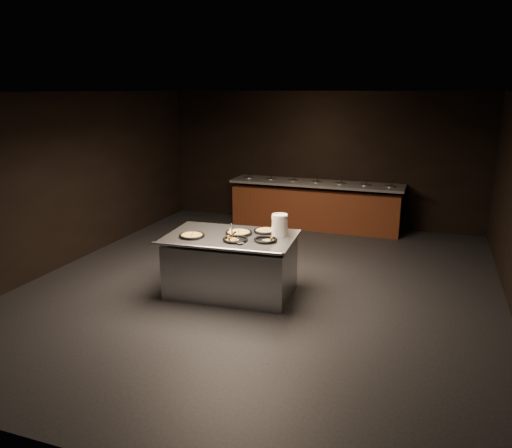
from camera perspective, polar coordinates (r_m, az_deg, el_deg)
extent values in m
cube|color=black|center=(7.79, 0.72, -7.03)|extent=(7.00, 8.00, 0.01)
cube|color=black|center=(7.21, 0.80, 14.91)|extent=(7.00, 8.00, 0.01)
cube|color=black|center=(11.17, 7.48, 7.41)|extent=(7.00, 0.01, 2.90)
cube|color=black|center=(3.95, -18.62, -7.85)|extent=(7.00, 0.01, 2.90)
cube|color=black|center=(9.10, -20.70, 4.79)|extent=(0.01, 8.00, 2.90)
cube|color=#5C2615|center=(10.95, 6.81, 1.82)|extent=(3.60, 0.75, 0.85)
cube|color=#59595E|center=(10.83, 6.90, 4.64)|extent=(3.70, 0.83, 0.05)
cube|color=#3C1C0D|center=(11.04, 6.75, -0.14)|extent=(3.60, 0.69, 0.08)
cylinder|color=#AEB0B6|center=(11.27, -0.83, 5.18)|extent=(0.22, 0.22, 0.08)
cylinder|color=#526A2A|center=(11.26, -0.83, 5.31)|extent=(0.19, 0.19, 0.02)
cylinder|color=black|center=(11.22, -0.72, 5.71)|extent=(0.04, 0.10, 0.19)
cylinder|color=#AEB0B6|center=(11.10, 1.68, 5.02)|extent=(0.22, 0.22, 0.08)
cylinder|color=#526A2A|center=(11.10, 1.68, 5.15)|extent=(0.19, 0.19, 0.02)
cylinder|color=black|center=(11.05, 1.80, 5.56)|extent=(0.04, 0.10, 0.19)
cylinder|color=#AEB0B6|center=(10.95, 4.26, 4.85)|extent=(0.22, 0.22, 0.08)
cylinder|color=#526A2A|center=(10.95, 4.26, 4.98)|extent=(0.19, 0.19, 0.02)
cylinder|color=black|center=(10.91, 4.40, 5.39)|extent=(0.04, 0.10, 0.19)
cylinder|color=#AEB0B6|center=(10.83, 6.90, 4.66)|extent=(0.22, 0.22, 0.08)
cylinder|color=#526A2A|center=(10.83, 6.91, 4.79)|extent=(0.19, 0.19, 0.02)
cylinder|color=black|center=(10.79, 7.05, 5.21)|extent=(0.04, 0.10, 0.19)
cylinder|color=#AEB0B6|center=(10.73, 9.60, 4.46)|extent=(0.22, 0.22, 0.08)
cylinder|color=#526A2A|center=(10.73, 9.60, 4.59)|extent=(0.19, 0.19, 0.02)
cylinder|color=black|center=(10.69, 9.76, 5.01)|extent=(0.04, 0.10, 0.19)
cylinder|color=#AEB0B6|center=(10.66, 12.34, 4.25)|extent=(0.22, 0.22, 0.08)
cylinder|color=#526A2A|center=(10.65, 12.34, 4.38)|extent=(0.19, 0.19, 0.02)
cylinder|color=black|center=(10.61, 12.52, 4.80)|extent=(0.04, 0.10, 0.19)
cylinder|color=#AEB0B6|center=(10.61, 15.11, 4.02)|extent=(0.22, 0.22, 0.08)
cylinder|color=#526A2A|center=(10.60, 15.12, 4.15)|extent=(0.19, 0.19, 0.02)
cylinder|color=black|center=(10.57, 15.30, 4.57)|extent=(0.04, 0.10, 0.19)
cube|color=#AEB0B6|center=(7.39, -2.82, -4.95)|extent=(1.84, 1.21, 0.80)
cube|color=#AEB0B6|center=(7.24, -2.87, -1.48)|extent=(1.93, 1.29, 0.04)
cylinder|color=#AEB0B6|center=(6.73, -4.76, -2.81)|extent=(1.85, 0.18, 0.04)
cylinder|color=white|center=(7.22, 2.73, -0.10)|extent=(0.23, 0.23, 0.31)
cylinder|color=black|center=(7.22, -7.34, -1.42)|extent=(0.35, 0.35, 0.01)
torus|color=black|center=(7.22, -7.34, -1.30)|extent=(0.37, 0.37, 0.04)
torus|color=brown|center=(7.22, -7.34, -1.28)|extent=(0.31, 0.31, 0.03)
cylinder|color=gold|center=(7.22, -7.34, -1.30)|extent=(0.27, 0.27, 0.02)
cube|color=black|center=(7.21, -7.34, -1.23)|extent=(0.10, 0.25, 0.00)
cube|color=black|center=(7.21, -7.34, -1.23)|extent=(0.25, 0.10, 0.00)
cylinder|color=black|center=(7.31, -1.98, -1.10)|extent=(0.37, 0.37, 0.01)
torus|color=black|center=(7.30, -1.98, -0.98)|extent=(0.39, 0.39, 0.04)
torus|color=brown|center=(7.30, -1.98, -0.96)|extent=(0.33, 0.33, 0.03)
cylinder|color=gold|center=(7.30, -1.98, -0.98)|extent=(0.29, 0.29, 0.02)
cube|color=black|center=(7.30, -1.99, -0.91)|extent=(0.12, 0.27, 0.00)
cube|color=black|center=(7.30, -1.99, -0.91)|extent=(0.27, 0.12, 0.00)
cylinder|color=black|center=(7.40, 1.08, -0.88)|extent=(0.33, 0.33, 0.01)
torus|color=black|center=(7.40, 1.08, -0.76)|extent=(0.35, 0.35, 0.04)
torus|color=brown|center=(7.40, 1.08, -0.75)|extent=(0.29, 0.29, 0.03)
cylinder|color=gold|center=(7.40, 1.08, -0.76)|extent=(0.25, 0.25, 0.02)
cube|color=black|center=(7.39, 1.08, -0.69)|extent=(0.16, 0.19, 0.00)
cube|color=black|center=(7.39, 1.08, -0.69)|extent=(0.19, 0.16, 0.00)
cylinder|color=black|center=(6.99, -2.37, -1.87)|extent=(0.33, 0.33, 0.01)
torus|color=black|center=(6.98, -2.37, -1.74)|extent=(0.36, 0.36, 0.04)
cylinder|color=black|center=(6.97, 1.10, -1.92)|extent=(0.31, 0.31, 0.01)
torus|color=black|center=(6.96, 1.10, -1.79)|extent=(0.33, 0.33, 0.04)
cube|color=#AEB0B6|center=(7.34, -3.08, -0.90)|extent=(0.14, 0.15, 0.00)
cylinder|color=black|center=(7.17, -2.80, -0.63)|extent=(0.11, 0.19, 0.14)
cylinder|color=#AEB0B6|center=(7.26, -2.94, -0.85)|extent=(0.06, 0.10, 0.09)
cube|color=#AEB0B6|center=(6.83, -1.90, -2.13)|extent=(0.15, 0.14, 0.00)
cylinder|color=black|center=(6.94, -2.62, -1.16)|extent=(0.16, 0.16, 0.14)
cylinder|color=#AEB0B6|center=(6.89, -2.26, -1.73)|extent=(0.08, 0.08, 0.09)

